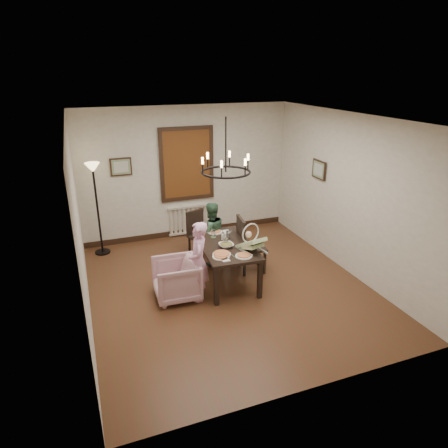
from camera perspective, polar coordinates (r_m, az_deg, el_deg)
room_shell at (r=6.62m, az=-0.43°, el=3.10°), size 4.51×5.00×2.81m
dining_table at (r=6.79m, az=0.23°, el=-3.52°), size 0.94×1.55×0.70m
chair_far at (r=7.80m, az=-3.35°, el=-1.47°), size 0.51×0.51×0.91m
chair_right at (r=7.21m, az=4.00°, el=-2.86°), size 0.51×0.51×1.05m
armchair at (r=6.49m, az=-6.82°, el=-7.84°), size 0.75×0.73×0.65m
elderly_woman at (r=6.33m, az=-3.65°, el=-6.28°), size 0.36×0.45×1.08m
seated_man at (r=7.45m, az=-1.88°, el=-2.15°), size 0.53×0.43×1.01m
baby_bouncer at (r=6.47m, az=3.96°, el=-2.54°), size 0.47×0.56×0.32m
salad_bowl at (r=6.63m, az=0.31°, el=-3.02°), size 0.29×0.29×0.07m
pizza_platter at (r=6.36m, az=-0.33°, el=-4.30°), size 0.29×0.29×0.04m
drinking_glass at (r=6.63m, az=0.25°, el=-2.63°), size 0.08×0.08×0.15m
window_blinds at (r=8.50m, az=-5.32°, el=8.52°), size 1.00×0.03×1.40m
radiator at (r=8.88m, az=-5.08°, el=0.66°), size 0.92×0.12×0.62m
picture_back at (r=8.26m, az=-14.50°, el=7.91°), size 0.42×0.03×0.36m
picture_right at (r=7.99m, az=13.40°, el=7.58°), size 0.03×0.42×0.36m
floor_lamp at (r=8.12m, az=-17.59°, el=1.83°), size 0.30×0.30×1.80m
chandelier at (r=6.35m, az=0.25°, el=7.45°), size 0.80×0.80×0.04m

